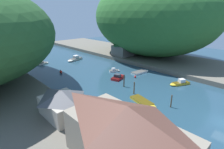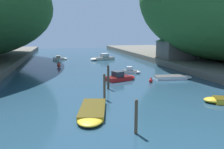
{
  "view_description": "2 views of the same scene",
  "coord_description": "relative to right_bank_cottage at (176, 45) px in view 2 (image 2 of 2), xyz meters",
  "views": [
    {
      "loc": [
        -28.17,
        -4.5,
        15.9
      ],
      "look_at": [
        0.03,
        25.03,
        1.63
      ],
      "focal_mm": 28.0,
      "sensor_mm": 36.0,
      "label": 1
    },
    {
      "loc": [
        -6.29,
        -4.84,
        6.77
      ],
      "look_at": [
        0.65,
        23.6,
        1.15
      ],
      "focal_mm": 35.0,
      "sensor_mm": 36.0,
      "label": 2
    }
  ],
  "objects": [
    {
      "name": "boat_near_quay",
      "position": [
        -16.56,
        -13.74,
        -3.61
      ],
      "size": [
        4.97,
        3.34,
        1.34
      ],
      "rotation": [
        0.0,
        0.0,
        5.01
      ],
      "color": "red",
      "rests_on": "water_surface"
    },
    {
      "name": "boat_white_cruiser",
      "position": [
        -13.34,
        -9.09,
        -3.66
      ],
      "size": [
        3.21,
        2.44,
        1.13
      ],
      "rotation": [
        0.0,
        0.0,
        4.21
      ],
      "color": "silver",
      "rests_on": "water_surface"
    },
    {
      "name": "right_bank_cottage",
      "position": [
        0.0,
        0.0,
        0.0
      ],
      "size": [
        7.26,
        6.47,
        5.46
      ],
      "color": "slate",
      "rests_on": "right_bank"
    },
    {
      "name": "mooring_post_nearest",
      "position": [
        -20.31,
        -30.54,
        -2.78
      ],
      "size": [
        0.22,
        0.22,
        2.45
      ],
      "color": "brown",
      "rests_on": "water_surface"
    },
    {
      "name": "mooring_post_middle",
      "position": [
        -20.8,
        -22.43,
        -2.64
      ],
      "size": [
        0.24,
        0.24,
        2.72
      ],
      "color": "brown",
      "rests_on": "water_surface"
    },
    {
      "name": "water_surface",
      "position": [
        -18.89,
        -8.78,
        -4.01
      ],
      "size": [
        130.0,
        130.0,
        0.0
      ],
      "primitive_type": "plane",
      "color": "#234256",
      "rests_on": "ground"
    },
    {
      "name": "boat_navy_launch",
      "position": [
        -24.92,
        13.28,
        -3.68
      ],
      "size": [
        3.59,
        2.0,
        1.04
      ],
      "rotation": [
        0.0,
        0.0,
        4.73
      ],
      "color": "silver",
      "rests_on": "water_surface"
    },
    {
      "name": "channel_buoy_far",
      "position": [
        -25.28,
        0.4,
        -3.58
      ],
      "size": [
        0.74,
        0.74,
        1.11
      ],
      "color": "red",
      "rests_on": "water_surface"
    },
    {
      "name": "boat_cabin_cruiser",
      "position": [
        -14.64,
        10.15,
        -3.52
      ],
      "size": [
        6.69,
        3.72,
        1.61
      ],
      "rotation": [
        0.0,
        0.0,
        1.86
      ],
      "color": "silver",
      "rests_on": "water_surface"
    },
    {
      "name": "channel_buoy_near",
      "position": [
        -13.05,
        -16.47,
        -3.69
      ],
      "size": [
        0.54,
        0.54,
        0.81
      ],
      "color": "red",
      "rests_on": "water_surface"
    },
    {
      "name": "boat_open_rowboat",
      "position": [
        -8.55,
        -14.86,
        -3.78
      ],
      "size": [
        5.87,
        2.66,
        0.47
      ],
      "rotation": [
        0.0,
        0.0,
        4.6
      ],
      "color": "white",
      "rests_on": "water_surface"
    },
    {
      "name": "mooring_post_fourth",
      "position": [
        -19.48,
        -18.38,
        -2.52
      ],
      "size": [
        0.28,
        0.28,
        2.97
      ],
      "color": "#4C3D2D",
      "rests_on": "water_surface"
    },
    {
      "name": "boat_small_dinghy",
      "position": [
        -22.71,
        -26.48,
        -3.78
      ],
      "size": [
        3.38,
        6.31,
        0.48
      ],
      "rotation": [
        0.0,
        0.0,
        2.9
      ],
      "color": "gold",
      "rests_on": "water_surface"
    }
  ]
}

